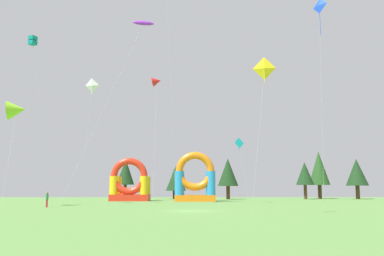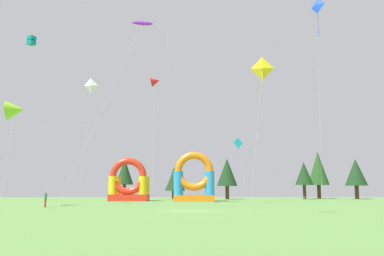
{
  "view_description": "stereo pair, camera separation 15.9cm",
  "coord_description": "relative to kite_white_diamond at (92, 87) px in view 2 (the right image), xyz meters",
  "views": [
    {
      "loc": [
        0.03,
        -38.79,
        2.02
      ],
      "look_at": [
        0.0,
        7.07,
        8.52
      ],
      "focal_mm": 39.85,
      "sensor_mm": 36.0,
      "label": 1
    },
    {
      "loc": [
        0.19,
        -38.79,
        2.02
      ],
      "look_at": [
        0.0,
        7.07,
        8.52
      ],
      "focal_mm": 39.85,
      "sensor_mm": 36.0,
      "label": 2
    }
  ],
  "objects": [
    {
      "name": "ground_plane",
      "position": [
        13.18,
        -15.77,
        -15.24
      ],
      "size": [
        120.0,
        120.0,
        0.0
      ],
      "primitive_type": "plane",
      "color": "#5B8C42"
    },
    {
      "name": "kite_white_diamond",
      "position": [
        0.0,
        0.0,
        0.0
      ],
      "size": [
        2.47,
        3.11,
        15.98
      ],
      "color": "white",
      "rests_on": "ground_plane"
    },
    {
      "name": "tree_row_4",
      "position": [
        34.48,
        26.07,
        -10.51
      ],
      "size": [
        3.34,
        3.34,
        6.94
      ],
      "color": "#4C331E",
      "rests_on": "ground_plane"
    },
    {
      "name": "tree_row_5",
      "position": [
        38.26,
        29.63,
        -9.34
      ],
      "size": [
        4.09,
        4.09,
        9.25
      ],
      "color": "#4C331E",
      "rests_on": "ground_plane"
    },
    {
      "name": "kite_red_delta",
      "position": [
        8.4,
        1.53,
        1.11
      ],
      "size": [
        1.45,
        4.1,
        17.12
      ],
      "color": "red",
      "rests_on": "ground_plane"
    },
    {
      "name": "kite_purple_parafoil",
      "position": [
        6.42,
        2.07,
        9.57
      ],
      "size": [
        11.12,
        5.07,
        25.47
      ],
      "color": "purple",
      "rests_on": "ground_plane"
    },
    {
      "name": "kite_cyan_diamond",
      "position": [
        20.48,
        11.52,
        -6.37
      ],
      "size": [
        1.97,
        0.9,
        9.52
      ],
      "color": "#19B7CC",
      "rests_on": "ground_plane"
    },
    {
      "name": "inflatable_orange_dome",
      "position": [
        13.68,
        12.64,
        -12.4
      ],
      "size": [
        6.29,
        4.98,
        7.65
      ],
      "color": "orange",
      "rests_on": "ground_plane"
    },
    {
      "name": "kite_teal_box",
      "position": [
        -7.31,
        -1.92,
        5.58
      ],
      "size": [
        2.54,
        4.47,
        21.42
      ],
      "color": "#0C7F7A",
      "rests_on": "ground_plane"
    },
    {
      "name": "inflatable_red_slide",
      "position": [
        3.19,
        14.55,
        -12.83
      ],
      "size": [
        6.15,
        4.81,
        6.86
      ],
      "color": "red",
      "rests_on": "ground_plane"
    },
    {
      "name": "tree_row_1",
      "position": [
        9.7,
        28.99,
        -11.41
      ],
      "size": [
        2.58,
        2.58,
        5.98
      ],
      "color": "#4C331E",
      "rests_on": "ground_plane"
    },
    {
      "name": "kite_blue_diamond",
      "position": [
        22.88,
        -23.73,
        0.37
      ],
      "size": [
        1.09,
        3.69,
        16.26
      ],
      "color": "blue",
      "rests_on": "ground_plane"
    },
    {
      "name": "kite_lime_delta",
      "position": [
        -6.82,
        -6.8,
        -4.36
      ],
      "size": [
        2.55,
        5.98,
        12.06
      ],
      "color": "#8CD826",
      "rests_on": "ground_plane"
    },
    {
      "name": "kite_yellow_diamond",
      "position": [
        18.94,
        -21.81,
        -3.91
      ],
      "size": [
        1.68,
        1.82,
        12.02
      ],
      "color": "yellow",
      "rests_on": "ground_plane"
    },
    {
      "name": "tree_row_3",
      "position": [
        19.93,
        25.45,
        -10.29
      ],
      "size": [
        3.85,
        3.85,
        7.58
      ],
      "color": "#4C331E",
      "rests_on": "ground_plane"
    },
    {
      "name": "person_left_edge",
      "position": [
        -2.28,
        -8.54,
        -14.25
      ],
      "size": [
        0.4,
        0.4,
        1.66
      ],
      "rotation": [
        0.0,
        0.0,
        2.39
      ],
      "color": "#B21E26",
      "rests_on": "ground_plane"
    },
    {
      "name": "tree_row_6",
      "position": [
        44.65,
        27.0,
        -10.22
      ],
      "size": [
        4.15,
        4.15,
        7.62
      ],
      "color": "#4C331E",
      "rests_on": "ground_plane"
    },
    {
      "name": "tree_row_2",
      "position": [
        10.15,
        26.6,
        -11.35
      ],
      "size": [
        3.83,
        3.83,
        6.28
      ],
      "color": "#4C331E",
      "rests_on": "ground_plane"
    },
    {
      "name": "tree_row_0",
      "position": [
        0.43,
        27.51,
        -10.12
      ],
      "size": [
        3.4,
        3.4,
        7.65
      ],
      "color": "#4C331E",
      "rests_on": "ground_plane"
    }
  ]
}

